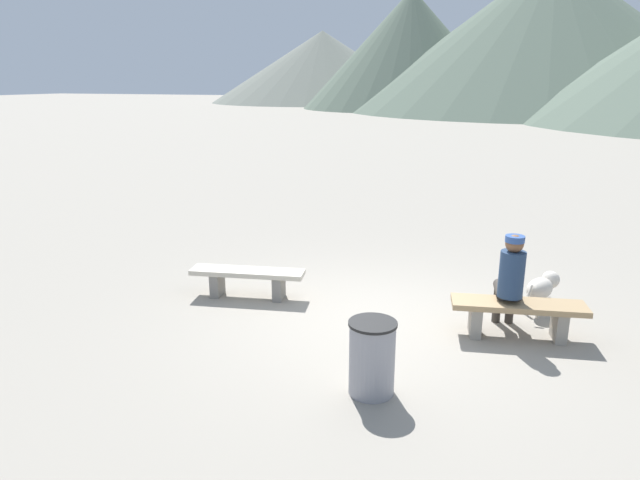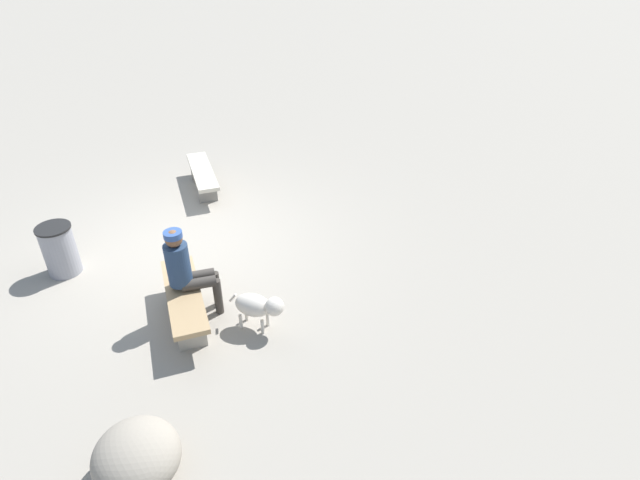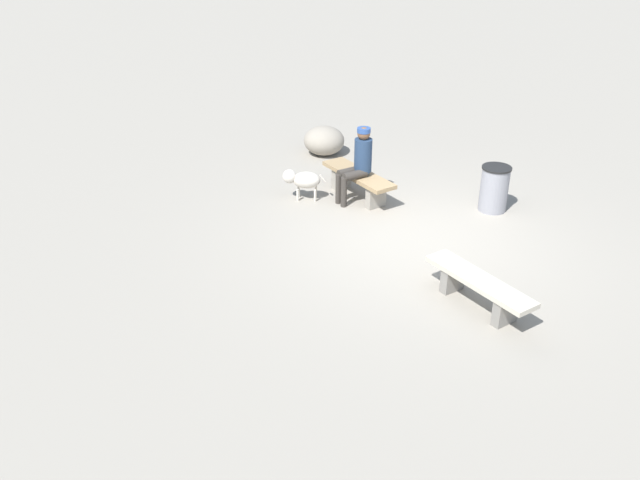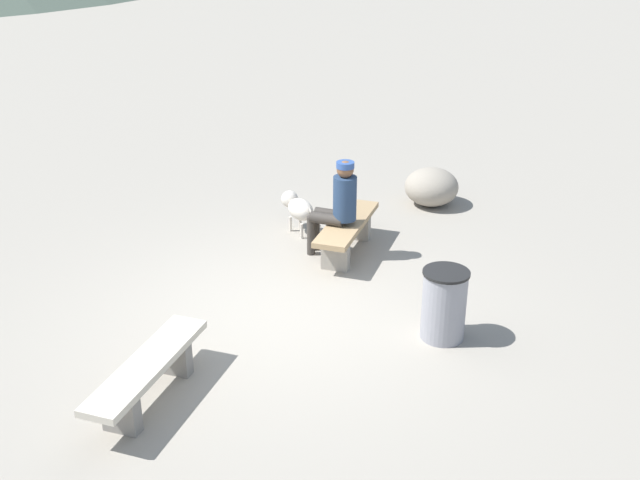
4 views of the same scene
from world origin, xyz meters
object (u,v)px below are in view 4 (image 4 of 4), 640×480
(bench_left, at_px, (148,373))
(seated_person, at_px, (338,202))
(bench_right, at_px, (347,230))
(boulder, at_px, (431,187))
(trash_bin, at_px, (444,305))
(dog, at_px, (298,207))

(bench_left, relative_size, seated_person, 1.30)
(seated_person, bearing_deg, bench_right, -37.69)
(bench_right, distance_m, boulder, 2.29)
(trash_bin, xyz_separation_m, boulder, (3.67, 1.59, -0.11))
(bench_left, height_order, dog, dog)
(trash_bin, bearing_deg, dog, 59.10)
(bench_right, distance_m, seated_person, 0.46)
(seated_person, bearing_deg, bench_left, 171.60)
(bench_left, relative_size, dog, 2.47)
(bench_left, relative_size, bench_right, 1.03)
(boulder, bearing_deg, seated_person, 170.76)
(dog, xyz_separation_m, boulder, (1.96, -1.27, -0.08))
(dog, bearing_deg, bench_right, -169.92)
(seated_person, distance_m, trash_bin, 2.39)
(bench_left, bearing_deg, bench_right, -12.10)
(bench_left, relative_size, trash_bin, 2.19)
(bench_left, height_order, boulder, boulder)
(bench_right, relative_size, dog, 2.41)
(bench_left, xyz_separation_m, bench_right, (3.85, -0.10, 0.03))
(seated_person, bearing_deg, trash_bin, -130.76)
(bench_right, xyz_separation_m, boulder, (2.27, -0.32, -0.04))
(bench_right, height_order, seated_person, seated_person)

